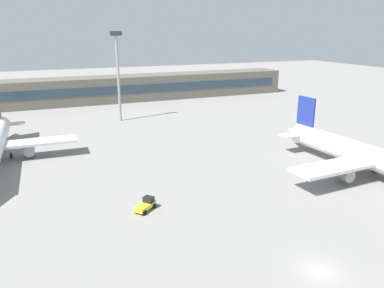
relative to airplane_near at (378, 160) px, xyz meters
The scene contains 5 objects.
ground_plane 35.32m from the airplane_near, 139.42° to the left, with size 400.00×400.00×0.00m, color gray.
terminal_building 96.83m from the airplane_near, 106.00° to the left, with size 135.26×12.13×9.00m.
airplane_near is the anchor object (origin of this frame).
baggage_tug_yellow 40.22m from the airplane_near, behind, with size 3.75×3.41×1.75m.
floodlight_tower_west 69.68m from the airplane_near, 116.56° to the left, with size 3.20×0.80×24.65m.
Camera 1 is at (-26.38, -26.86, 24.83)m, focal length 35.45 mm.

